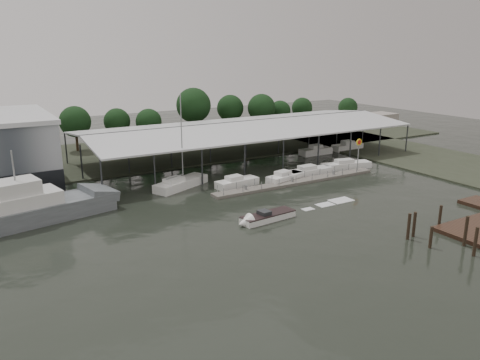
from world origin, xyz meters
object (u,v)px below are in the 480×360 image
white_sailboat (180,183)px  speedboat_underway (264,218)px  shell_fuel_sign (359,149)px  grey_trawler (31,209)px

white_sailboat → speedboat_underway: (2.81, -17.33, -0.26)m
shell_fuel_sign → speedboat_underway: bearing=-156.9°
shell_fuel_sign → grey_trawler: grey_trawler is taller
shell_fuel_sign → grey_trawler: (-48.17, 2.69, -2.35)m
grey_trawler → speedboat_underway: bearing=-41.4°
white_sailboat → speedboat_underway: size_ratio=0.72×
grey_trawler → white_sailboat: white_sailboat is taller
grey_trawler → speedboat_underway: size_ratio=1.09×
shell_fuel_sign → white_sailboat: size_ratio=0.41×
shell_fuel_sign → white_sailboat: white_sailboat is taller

